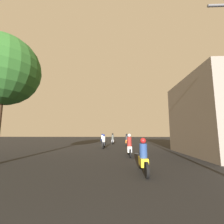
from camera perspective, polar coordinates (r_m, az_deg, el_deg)
The scene contains 8 objects.
motorcycle_yellow at distance 6.72m, azimuth 11.84°, elevation -16.99°, with size 0.60×2.07×1.45m.
motorcycle_white at distance 11.10m, azimuth 6.64°, elevation -13.11°, with size 0.60×1.94×1.59m.
motorcycle_black at distance 16.46m, azimuth -3.15°, elevation -11.56°, with size 0.60×2.05×1.50m.
motorcycle_orange at distance 19.73m, azimuth 5.61°, elevation -10.86°, with size 0.60×1.96×1.53m.
motorcycle_silver at distance 22.34m, azimuth 0.26°, elevation -10.52°, with size 0.60×1.88×1.59m.
motorcycle_blue at distance 24.99m, azimuth -3.75°, elevation -10.30°, with size 0.60×1.97×1.48m.
building_right_near at distance 14.05m, azimuth 35.88°, elevation -1.21°, with size 5.23×7.30×5.86m.
street_tree at distance 10.82m, azimuth -36.20°, elevation 12.67°, with size 4.03×4.03×7.22m.
Camera 1 is at (0.72, 0.14, 1.67)m, focal length 24.00 mm.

